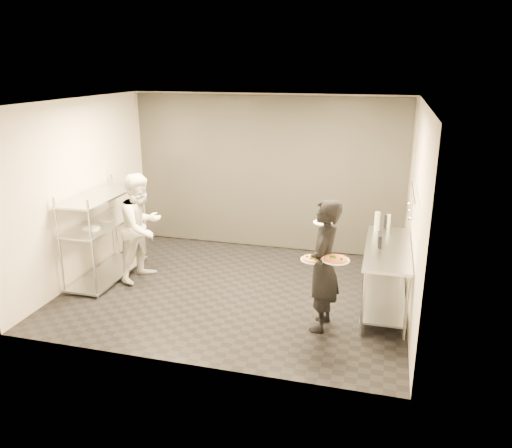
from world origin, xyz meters
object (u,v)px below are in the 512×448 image
(pass_rack, at_px, (104,231))
(bottle_dark, at_px, (386,222))
(bottle_green, at_px, (377,221))
(pos_monitor, at_px, (380,240))
(prep_counter, at_px, (386,267))
(waiter, at_px, (323,266))
(pizza_plate_far, at_px, (336,259))
(bottle_clear, at_px, (388,222))
(chef, at_px, (142,227))
(pizza_plate_near, at_px, (313,259))
(salad_plate, at_px, (324,221))

(pass_rack, bearing_deg, bottle_dark, 10.61)
(bottle_green, bearing_deg, pos_monitor, -84.82)
(prep_counter, bearing_deg, waiter, -135.93)
(pizza_plate_far, bearing_deg, bottle_clear, 71.45)
(waiter, xyz_separation_m, chef, (-2.95, 0.85, -0.01))
(chef, height_order, pizza_plate_far, chef)
(waiter, relative_size, pizza_plate_near, 5.82)
(pizza_plate_far, bearing_deg, chef, 161.31)
(pass_rack, height_order, salad_plate, pass_rack)
(pass_rack, relative_size, salad_plate, 5.91)
(pizza_plate_near, relative_size, bottle_clear, 1.36)
(pizza_plate_near, bearing_deg, pizza_plate_far, -0.05)
(waiter, relative_size, bottle_dark, 7.93)
(salad_plate, height_order, bottle_dark, salad_plate)
(prep_counter, xyz_separation_m, salad_plate, (-0.83, -0.44, 0.73))
(pass_rack, relative_size, prep_counter, 0.89)
(pass_rack, distance_m, pizza_plate_far, 3.85)
(pos_monitor, xyz_separation_m, bottle_green, (-0.06, 0.66, 0.06))
(pos_monitor, relative_size, bottle_dark, 1.11)
(waiter, bearing_deg, salad_plate, -167.25)
(pass_rack, bearing_deg, prep_counter, 0.03)
(pizza_plate_near, distance_m, salad_plate, 0.61)
(bottle_green, height_order, bottle_dark, bottle_green)
(chef, relative_size, pizza_plate_far, 5.10)
(pos_monitor, bearing_deg, salad_plate, -151.32)
(pos_monitor, bearing_deg, waiter, -134.56)
(pos_monitor, relative_size, bottle_green, 0.85)
(prep_counter, relative_size, salad_plate, 6.65)
(pizza_plate_near, relative_size, pos_monitor, 1.23)
(prep_counter, bearing_deg, chef, 178.52)
(waiter, relative_size, pos_monitor, 7.17)
(prep_counter, distance_m, waiter, 1.11)
(pizza_plate_near, height_order, bottle_dark, bottle_dark)
(pizza_plate_near, relative_size, bottle_dark, 1.36)
(pass_rack, distance_m, pos_monitor, 4.22)
(waiter, distance_m, salad_plate, 0.58)
(bottle_dark, bearing_deg, bottle_green, -135.63)
(waiter, bearing_deg, chef, -102.77)
(chef, distance_m, pos_monitor, 3.61)
(chef, bearing_deg, bottle_dark, -65.06)
(chef, bearing_deg, bottle_green, -66.71)
(pizza_plate_far, distance_m, bottle_green, 1.68)
(chef, relative_size, pos_monitor, 7.10)
(bottle_clear, bearing_deg, bottle_green, -140.88)
(pizza_plate_far, bearing_deg, pos_monitor, 63.16)
(pos_monitor, bearing_deg, pizza_plate_near, -132.09)
(bottle_clear, relative_size, bottle_dark, 1.00)
(prep_counter, bearing_deg, pass_rack, -179.97)
(prep_counter, height_order, pizza_plate_near, pizza_plate_near)
(pass_rack, relative_size, bottle_green, 5.63)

